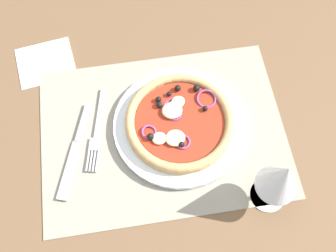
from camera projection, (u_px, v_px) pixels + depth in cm
name	position (u px, v px, depth cm)	size (l,w,h in cm)	color
ground_plane	(163.00, 135.00, 80.29)	(190.00, 140.00, 2.40)	brown
placemat	(163.00, 132.00, 79.02)	(47.75, 34.91, 0.40)	gray
plate	(179.00, 125.00, 78.78)	(26.04, 26.04, 1.18)	white
pizza	(179.00, 121.00, 77.27)	(21.13, 21.13, 2.66)	tan
fork	(97.00, 133.00, 78.43)	(5.32, 17.91, 0.44)	#B2B5BA
knife	(76.00, 151.00, 76.81)	(7.91, 19.49, 0.62)	#B2B5BA
wine_glass	(281.00, 178.00, 64.51)	(7.20, 7.20, 14.90)	silver
napkin	(45.00, 62.00, 86.06)	(11.80, 10.62, 0.36)	white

